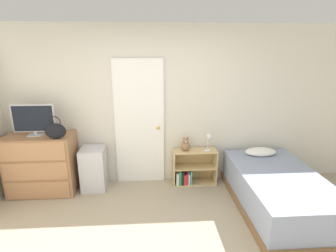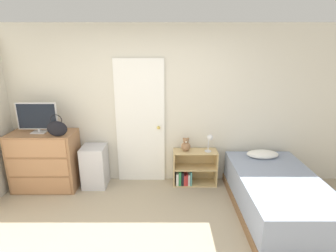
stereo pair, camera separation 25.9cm
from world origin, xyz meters
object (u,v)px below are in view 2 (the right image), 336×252
handbag (57,128)px  desk_lamp (210,139)px  bookshelf (191,170)px  tv (37,117)px  teddy_bear (186,145)px  bed (277,195)px  dresser (46,161)px  storage_bin (95,166)px

handbag → desk_lamp: 2.32m
handbag → bookshelf: size_ratio=0.47×
tv → teddy_bear: size_ratio=2.68×
tv → bed: tv is taller
dresser → bookshelf: 2.35m
dresser → tv: 0.71m
bookshelf → teddy_bear: bearing=-176.9°
tv → bookshelf: (2.37, 0.12, -0.94)m
bookshelf → handbag: bearing=-171.7°
storage_bin → bookshelf: bearing=2.2°
tv → teddy_bear: 2.33m
handbag → bookshelf: handbag is taller
handbag → bed: (3.12, -0.51, -0.79)m
handbag → desk_lamp: (2.29, 0.25, -0.26)m
tv → storage_bin: tv is taller
bookshelf → desk_lamp: desk_lamp is taller
teddy_bear → storage_bin: bearing=-177.8°
tv → storage_bin: bearing=3.9°
desk_lamp → teddy_bear: bearing=173.8°
teddy_bear → tv: bearing=-177.2°
handbag → tv: bearing=153.8°
bed → teddy_bear: bearing=146.6°
dresser → storage_bin: bearing=4.5°
dresser → teddy_bear: size_ratio=4.36×
desk_lamp → dresser: bearing=-178.3°
teddy_bear → bed: teddy_bear is taller
handbag → desk_lamp: handbag is taller
bed → bookshelf: bearing=144.1°
dresser → handbag: handbag is taller
dresser → tv: tv is taller
dresser → teddy_bear: bearing=3.0°
tv → handbag: bearing=-26.2°
tv → bookshelf: size_ratio=0.86×
dresser → bookshelf: dresser is taller
storage_bin → teddy_bear: 1.52m
tv → bed: (3.48, -0.68, -0.91)m
bed → handbag: bearing=170.8°
bookshelf → desk_lamp: (0.27, -0.05, 0.56)m
handbag → bookshelf: 2.19m
teddy_bear → bed: bearing=-33.4°
bookshelf → desk_lamp: bearing=-9.4°
teddy_bear → desk_lamp: bearing=-6.2°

